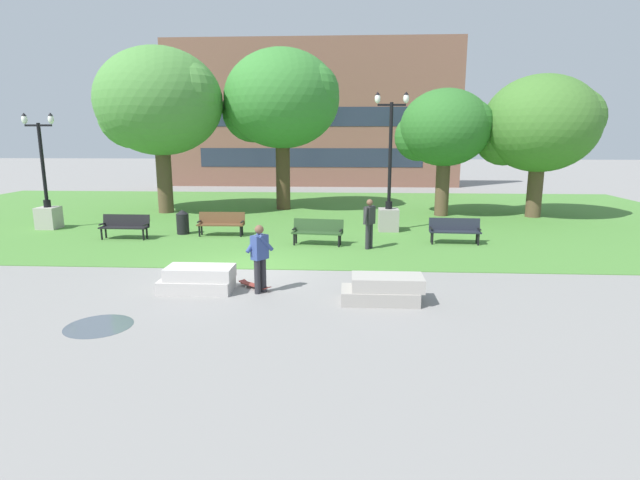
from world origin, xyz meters
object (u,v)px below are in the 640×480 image
(park_bench_near_left, at_px, (221,222))
(park_bench_far_right, at_px, (125,225))
(skateboard, at_px, (255,285))
(concrete_block_left, at_px, (383,289))
(park_bench_far_left, at_px, (455,229))
(person_bystander_near_lawn, at_px, (369,221))
(lamp_post_right, at_px, (389,204))
(lamp_post_center, at_px, (47,206))
(person_skateboarder, at_px, (260,255))
(concrete_block_center, at_px, (198,279))
(park_bench_near_right, at_px, (318,230))
(trash_bin, at_px, (183,222))

(park_bench_near_left, xyz_separation_m, park_bench_far_right, (-3.46, -0.81, 0.00))
(skateboard, bearing_deg, park_bench_near_left, 110.85)
(concrete_block_left, xyz_separation_m, park_bench_far_left, (2.99, 6.60, 0.23))
(concrete_block_left, xyz_separation_m, person_bystander_near_lawn, (-0.12, 5.56, 0.68))
(concrete_block_left, relative_size, lamp_post_right, 0.35)
(lamp_post_right, bearing_deg, lamp_post_center, -178.67)
(person_skateboarder, height_order, person_bystander_near_lawn, person_bystander_near_lawn)
(concrete_block_center, xyz_separation_m, park_bench_near_right, (2.66, 5.54, 0.23))
(park_bench_far_right, bearing_deg, park_bench_near_right, -5.00)
(person_skateboarder, relative_size, park_bench_far_right, 0.95)
(park_bench_far_left, relative_size, park_bench_far_right, 1.01)
(person_skateboarder, xyz_separation_m, lamp_post_center, (-10.32, 8.06, 0.02))
(concrete_block_left, bearing_deg, park_bench_near_left, 127.26)
(concrete_block_center, relative_size, lamp_post_center, 0.39)
(concrete_block_left, height_order, lamp_post_center, lamp_post_center)
(person_skateboarder, relative_size, park_bench_near_left, 0.95)
(lamp_post_center, bearing_deg, concrete_block_center, -42.59)
(park_bench_near_right, bearing_deg, park_bench_far_left, 5.72)
(concrete_block_center, relative_size, park_bench_far_left, 1.00)
(park_bench_near_right, distance_m, trash_bin, 5.69)
(person_bystander_near_lawn, bearing_deg, lamp_post_center, 167.01)
(concrete_block_center, xyz_separation_m, person_skateboarder, (1.58, -0.02, 0.66))
(person_skateboarder, bearing_deg, lamp_post_center, 142.01)
(trash_bin, xyz_separation_m, person_bystander_near_lawn, (7.24, -2.21, 0.48))
(park_bench_near_left, xyz_separation_m, park_bench_far_left, (8.74, -0.96, 0.00))
(park_bench_far_right, bearing_deg, lamp_post_right, 12.30)
(concrete_block_left, xyz_separation_m, park_bench_near_right, (-1.91, 6.11, 0.23))
(lamp_post_center, bearing_deg, park_bench_near_left, -7.87)
(park_bench_far_right, distance_m, lamp_post_right, 10.27)
(person_skateboarder, distance_m, person_bystander_near_lawn, 5.78)
(concrete_block_left, relative_size, park_bench_near_right, 1.03)
(person_skateboarder, relative_size, skateboard, 1.83)
(person_skateboarder, bearing_deg, trash_bin, 121.07)
(park_bench_near_right, height_order, person_bystander_near_lawn, person_bystander_near_lawn)
(park_bench_near_right, bearing_deg, trash_bin, 162.97)
(concrete_block_center, bearing_deg, park_bench_far_left, 38.60)
(skateboard, height_order, lamp_post_right, lamp_post_right)
(park_bench_near_left, xyz_separation_m, person_bystander_near_lawn, (5.64, -2.00, 0.44))
(concrete_block_left, xyz_separation_m, skateboard, (-3.20, 0.86, -0.22))
(park_bench_far_left, bearing_deg, concrete_block_left, -114.34)
(park_bench_near_left, height_order, lamp_post_right, lamp_post_right)
(skateboard, distance_m, lamp_post_center, 12.77)
(park_bench_far_left, xyz_separation_m, lamp_post_right, (-2.19, 2.33, 0.58))
(park_bench_near_right, height_order, park_bench_far_right, same)
(person_skateboarder, xyz_separation_m, park_bench_near_left, (-2.76, 7.02, -0.43))
(park_bench_near_right, xyz_separation_m, park_bench_far_right, (-7.30, 0.64, 0.00))
(skateboard, xyz_separation_m, park_bench_near_left, (-2.55, 6.70, 0.45))
(park_bench_far_left, distance_m, lamp_post_right, 3.25)
(lamp_post_right, bearing_deg, trash_bin, -171.92)
(person_bystander_near_lawn, bearing_deg, park_bench_far_right, 172.56)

